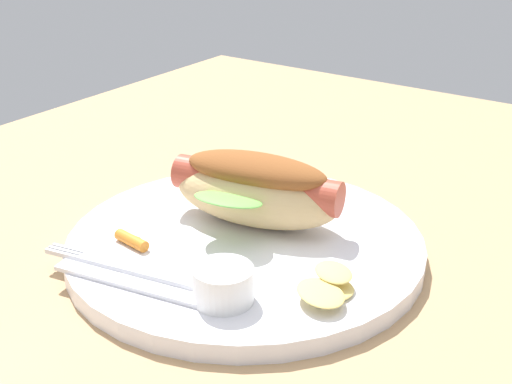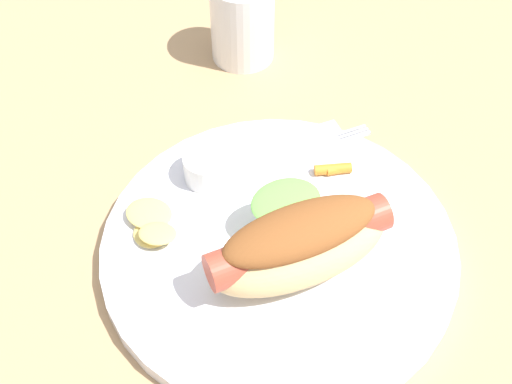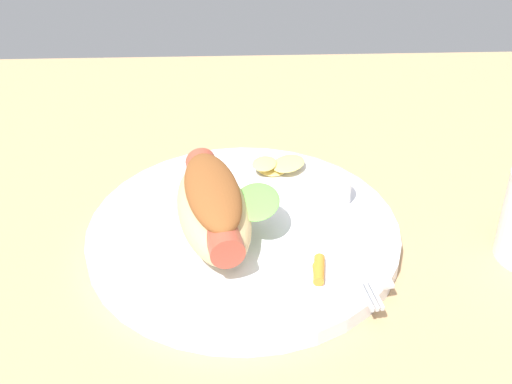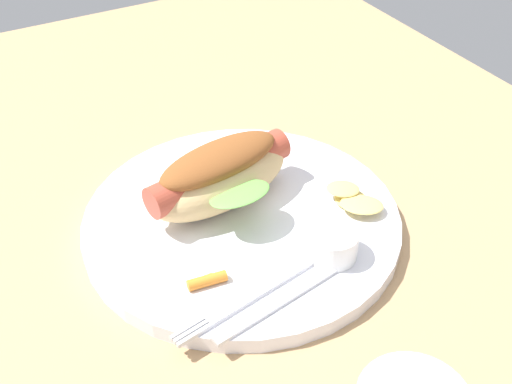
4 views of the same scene
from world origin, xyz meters
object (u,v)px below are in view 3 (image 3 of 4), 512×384
object	(u,v)px
carrot_garnish	(319,271)
hot_dog	(214,204)
knife	(362,240)
chips_pile	(278,165)
fork	(348,251)
sauce_ramekin	(329,190)
plate	(243,235)

from	to	relation	value
carrot_garnish	hot_dog	bearing A→B (deg)	-34.89
carrot_garnish	knife	bearing A→B (deg)	-135.02
chips_pile	carrot_garnish	bearing A→B (deg)	98.71
hot_dog	fork	size ratio (longest dim) A/B	1.06
chips_pile	hot_dog	bearing A→B (deg)	58.14
sauce_ramekin	knife	xyz separation A→B (cm)	(-2.37, 6.81, -1.16)
plate	carrot_garnish	distance (cm)	9.71
sauce_ramekin	fork	world-z (taller)	sauce_ramekin
plate	fork	distance (cm)	10.48
hot_dog	carrot_garnish	xyz separation A→B (cm)	(-9.33, 6.51, -2.86)
hot_dog	sauce_ramekin	xyz separation A→B (cm)	(-11.56, -4.91, -2.00)
fork	chips_pile	xyz separation A→B (cm)	(5.71, -14.22, 0.52)
sauce_ramekin	chips_pile	distance (cm)	7.64
carrot_garnish	plate	bearing A→B (deg)	-46.90
hot_dog	knife	size ratio (longest dim) A/B	1.18
knife	carrot_garnish	distance (cm)	6.52
chips_pile	plate	bearing A→B (deg)	68.96
sauce_ramekin	chips_pile	size ratio (longest dim) A/B	0.63
plate	chips_pile	xyz separation A→B (cm)	(-3.93, -10.23, 1.52)
hot_dog	sauce_ramekin	size ratio (longest dim) A/B	3.65
knife	carrot_garnish	size ratio (longest dim) A/B	3.89
sauce_ramekin	fork	distance (cm)	8.49
plate	hot_dog	size ratio (longest dim) A/B	1.88
plate	hot_dog	world-z (taller)	hot_dog
sauce_ramekin	fork	size ratio (longest dim) A/B	0.29
hot_dog	knife	world-z (taller)	hot_dog
plate	fork	size ratio (longest dim) A/B	1.98
fork	carrot_garnish	size ratio (longest dim) A/B	4.36
fork	carrot_garnish	world-z (taller)	carrot_garnish
chips_pile	carrot_garnish	world-z (taller)	chips_pile
hot_dog	chips_pile	bearing A→B (deg)	137.84
fork	knife	bearing A→B (deg)	125.12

